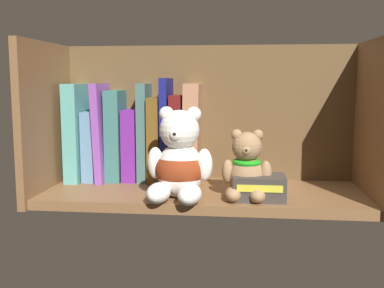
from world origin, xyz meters
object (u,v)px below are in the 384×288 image
Objects in this scene: book_2 at (105,132)px; book_7 at (168,130)px; book_9 at (193,133)px; small_product_box at (259,187)px; book_1 at (94,145)px; book_5 at (145,132)px; book_3 at (117,135)px; teddy_bear_smaller at (247,169)px; book_6 at (157,139)px; book_4 at (132,145)px; book_8 at (179,138)px; teddy_bear_larger at (179,163)px; book_0 at (80,132)px.

book_2 is 0.95× the size of book_7.
book_9 is 23.27cm from small_product_box.
book_1 reaches higher than small_product_box.
book_1 is at bearing 180.00° from book_5.
book_3 is 1.54× the size of teddy_bear_smaller.
book_6 is 8.65cm from book_9.
book_4 is at bearing -180.00° from book_9.
teddy_bear_smaller is at bearing -43.38° from book_8.
small_product_box is (2.49, -0.81, -3.45)cm from teddy_bear_smaller.
book_8 reaches higher than teddy_bear_smaller.
book_5 reaches higher than teddy_bear_smaller.
small_product_box is (18.17, -15.63, -7.62)cm from book_8.
teddy_bear_larger is (22.75, -16.56, -0.94)cm from book_1.
book_6 reaches higher than teddy_bear_smaller.
book_3 is at bearing 180.00° from book_8.
book_6 is 25.82cm from teddy_bear_smaller.
book_1 is at bearing 180.00° from book_8.
book_2 reaches higher than book_8.
book_3 is at bearing 136.10° from teddy_bear_larger.
book_2 is at bearing -180.00° from book_7.
book_7 is at bearing 0.00° from book_4.
book_3 is (8.98, 0.00, -0.75)cm from book_0.
book_2 reaches higher than book_3.
book_0 and book_9 have the same top height.
book_6 is at bearing 180.00° from book_8.
book_3 is 1.16× the size of teddy_bear_larger.
small_product_box is (20.71, -15.63, -9.51)cm from book_7.
book_5 is at bearing 0.00° from book_0.
book_6 is (5.92, 0.00, 1.45)cm from book_4.
book_9 is at bearing 0.00° from book_2.
book_2 reaches higher than teddy_bear_larger.
small_product_box is (35.81, -15.63, -8.91)cm from book_2.
book_7 is 17.94cm from teddy_bear_larger.
book_7 is at bearing -180.00° from book_9.
book_8 is at bearing -180.00° from book_9.
book_5 is at bearing 122.14° from teddy_bear_larger.
book_3 reaches higher than book_1.
book_6 is at bearing 0.00° from book_2.
book_9 is 1.65× the size of teddy_bear_smaller.
small_product_box is (14.77, -15.63, -8.90)cm from book_9.
teddy_bear_larger is (10.40, -16.56, -4.15)cm from book_5.
book_7 reaches higher than book_5.
book_0 is 45.58cm from small_product_box.
book_6 is at bearing 114.61° from teddy_bear_larger.
book_3 reaches higher than teddy_bear_larger.
book_9 reaches higher than book_1.
book_6 reaches higher than teddy_bear_larger.
book_8 is at bearing -0.00° from book_1.
teddy_bear_smaller is at bearing -20.61° from book_0.
book_8 is (17.63, 0.00, -1.29)cm from book_2.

